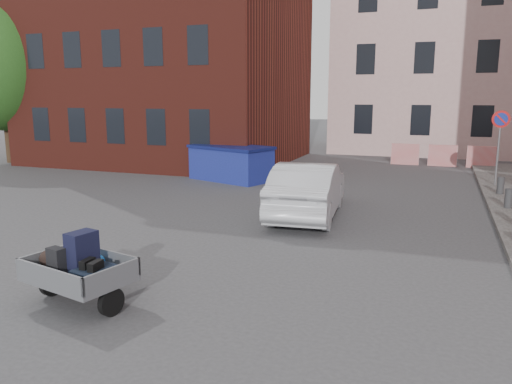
% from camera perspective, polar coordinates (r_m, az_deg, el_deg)
% --- Properties ---
extents(ground, '(120.00, 120.00, 0.00)m').
position_cam_1_polar(ground, '(11.27, -1.76, -5.96)').
color(ground, '#38383A').
rests_on(ground, ground).
extents(building_brick, '(12.00, 10.00, 14.00)m').
position_cam_1_polar(building_brick, '(26.70, -9.74, 18.82)').
color(building_brick, '#591E16').
rests_on(building_brick, ground).
extents(building_pink, '(16.00, 8.00, 14.00)m').
position_cam_1_polar(building_pink, '(32.26, 24.70, 16.62)').
color(building_pink, '#C49997').
rests_on(building_pink, ground).
extents(far_building, '(6.00, 6.00, 8.00)m').
position_cam_1_polar(far_building, '(40.03, -17.00, 11.53)').
color(far_building, maroon).
rests_on(far_building, ground).
extents(tree, '(5.28, 5.28, 8.30)m').
position_cam_1_polar(tree, '(27.68, -27.04, 13.72)').
color(tree, '#3D2B1C').
rests_on(tree, ground).
extents(no_parking_sign, '(0.60, 0.09, 2.65)m').
position_cam_1_polar(no_parking_sign, '(19.61, 26.09, 6.16)').
color(no_parking_sign, gray).
rests_on(no_parking_sign, sidewalk).
extents(barriers, '(4.70, 0.18, 1.00)m').
position_cam_1_polar(barriers, '(25.14, 20.54, 3.92)').
color(barriers, red).
rests_on(barriers, ground).
extents(trailer, '(1.80, 1.94, 1.20)m').
position_cam_1_polar(trailer, '(8.40, -19.66, -8.23)').
color(trailer, black).
rests_on(trailer, ground).
extents(dumpster, '(3.61, 2.66, 1.36)m').
position_cam_1_polar(dumpster, '(19.62, -2.88, 3.35)').
color(dumpster, navy).
rests_on(dumpster, ground).
extents(silver_car, '(2.02, 4.69, 1.50)m').
position_cam_1_polar(silver_car, '(13.74, 5.97, 0.30)').
color(silver_car, silver).
rests_on(silver_car, ground).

